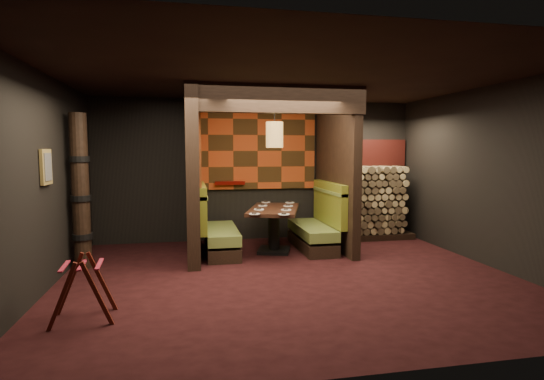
{
  "coord_description": "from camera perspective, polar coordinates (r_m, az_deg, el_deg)",
  "views": [
    {
      "loc": [
        -1.41,
        -5.85,
        1.84
      ],
      "look_at": [
        0.0,
        1.3,
        1.15
      ],
      "focal_mm": 28.0,
      "sensor_mm": 36.0,
      "label": 1
    }
  ],
  "objects": [
    {
      "name": "floor",
      "position": [
        6.29,
        2.34,
        -11.69
      ],
      "size": [
        6.5,
        5.5,
        0.02
      ],
      "primitive_type": "cube",
      "color": "black",
      "rests_on": "ground"
    },
    {
      "name": "ceiling",
      "position": [
        6.1,
        2.45,
        15.04
      ],
      "size": [
        6.5,
        5.5,
        0.02
      ],
      "primitive_type": "cube",
      "color": "black",
      "rests_on": "ground"
    },
    {
      "name": "wall_back",
      "position": [
        8.73,
        -1.85,
        2.68
      ],
      "size": [
        6.5,
        0.02,
        2.85
      ],
      "primitive_type": "cube",
      "color": "black",
      "rests_on": "ground"
    },
    {
      "name": "wall_front",
      "position": [
        3.42,
        13.29,
        -1.69
      ],
      "size": [
        6.5,
        0.02,
        2.85
      ],
      "primitive_type": "cube",
      "color": "black",
      "rests_on": "ground"
    },
    {
      "name": "wall_left",
      "position": [
        6.15,
        -28.66,
        0.88
      ],
      "size": [
        0.02,
        5.5,
        2.85
      ],
      "primitive_type": "cube",
      "color": "black",
      "rests_on": "ground"
    },
    {
      "name": "wall_right",
      "position": [
        7.49,
        27.43,
        1.63
      ],
      "size": [
        0.02,
        5.5,
        2.85
      ],
      "primitive_type": "cube",
      "color": "black",
      "rests_on": "ground"
    },
    {
      "name": "partition_left",
      "position": [
        7.51,
        -10.7,
        2.15
      ],
      "size": [
        0.2,
        2.2,
        2.85
      ],
      "primitive_type": "cube",
      "color": "black",
      "rests_on": "floor"
    },
    {
      "name": "partition_right",
      "position": [
        8.03,
        8.59,
        2.39
      ],
      "size": [
        0.15,
        2.1,
        2.85
      ],
      "primitive_type": "cube",
      "color": "black",
      "rests_on": "floor"
    },
    {
      "name": "header_beam",
      "position": [
        6.74,
        0.8,
        12.15
      ],
      "size": [
        2.85,
        0.18,
        0.44
      ],
      "primitive_type": "cube",
      "color": "black",
      "rests_on": "partition_left"
    },
    {
      "name": "tapa_back_panel",
      "position": [
        8.67,
        -1.97,
        5.27
      ],
      "size": [
        2.4,
        0.06,
        1.55
      ],
      "primitive_type": "cube",
      "color": "#B04018",
      "rests_on": "wall_back"
    },
    {
      "name": "tapa_side_panel",
      "position": [
        7.67,
        -9.86,
        5.41
      ],
      "size": [
        0.04,
        1.85,
        1.45
      ],
      "primitive_type": "cube",
      "color": "#B04018",
      "rests_on": "partition_left"
    },
    {
      "name": "lacquer_shelf",
      "position": [
        8.56,
        -5.7,
        0.96
      ],
      "size": [
        0.6,
        0.12,
        0.07
      ],
      "primitive_type": "cube",
      "color": "#580805",
      "rests_on": "wall_back"
    },
    {
      "name": "booth_bench_left",
      "position": [
        7.64,
        -7.64,
        -5.49
      ],
      "size": [
        0.68,
        1.6,
        1.14
      ],
      "color": "black",
      "rests_on": "floor"
    },
    {
      "name": "booth_bench_right",
      "position": [
        7.98,
        6.11,
        -5.01
      ],
      "size": [
        0.68,
        1.6,
        1.14
      ],
      "color": "black",
      "rests_on": "floor"
    },
    {
      "name": "dining_table",
      "position": [
        7.64,
        0.26,
        -4.18
      ],
      "size": [
        1.23,
        1.69,
        0.8
      ],
      "color": "black",
      "rests_on": "floor"
    },
    {
      "name": "place_settings",
      "position": [
        7.6,
        0.26,
        -2.35
      ],
      "size": [
        1.1,
        1.81,
        0.03
      ],
      "color": "white",
      "rests_on": "dining_table"
    },
    {
      "name": "pendant_lamp",
      "position": [
        7.49,
        0.34,
        7.44
      ],
      "size": [
        0.3,
        0.3,
        0.97
      ],
      "color": "#A1783C",
      "rests_on": "ceiling"
    },
    {
      "name": "framed_picture",
      "position": [
        6.22,
        -28.08,
        2.76
      ],
      "size": [
        0.05,
        0.36,
        0.46
      ],
      "color": "olive",
      "rests_on": "wall_left"
    },
    {
      "name": "luggage_rack",
      "position": [
        5.12,
        -24.08,
        -11.74
      ],
      "size": [
        0.71,
        0.52,
        0.74
      ],
      "color": "#42120A",
      "rests_on": "floor"
    },
    {
      "name": "totem_column",
      "position": [
        7.17,
        -24.34,
        -0.3
      ],
      "size": [
        0.31,
        0.31,
        2.4
      ],
      "color": "black",
      "rests_on": "floor"
    },
    {
      "name": "firewood_stack",
      "position": [
        9.05,
        13.02,
        -1.65
      ],
      "size": [
        1.73,
        0.7,
        1.5
      ],
      "color": "black",
      "rests_on": "floor"
    },
    {
      "name": "mosaic_header",
      "position": [
        9.29,
        12.32,
        4.91
      ],
      "size": [
        1.83,
        0.1,
        0.56
      ],
      "primitive_type": "cube",
      "color": "maroon",
      "rests_on": "wall_back"
    },
    {
      "name": "bay_front_post",
      "position": [
        8.3,
        8.57,
        2.48
      ],
      "size": [
        0.08,
        0.08,
        2.85
      ],
      "primitive_type": "cube",
      "color": "black",
      "rests_on": "floor"
    }
  ]
}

